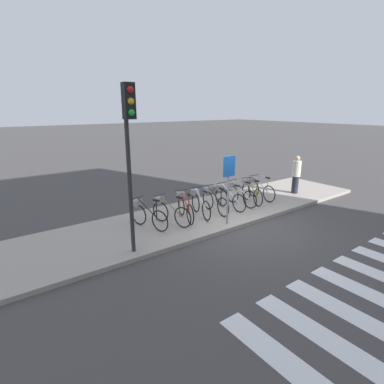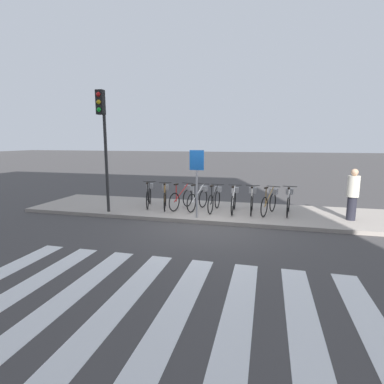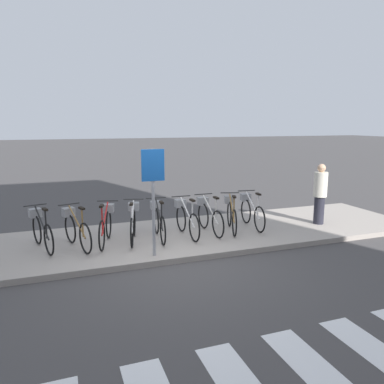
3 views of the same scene
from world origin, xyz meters
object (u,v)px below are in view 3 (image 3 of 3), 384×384
parked_bicycle_3 (133,222)px  parked_bicycle_7 (231,213)px  parked_bicycle_4 (159,220)px  sign_post (153,184)px  parked_bicycle_8 (251,210)px  parked_bicycle_0 (41,229)px  parked_bicycle_6 (209,215)px  parked_bicycle_1 (76,228)px  parked_bicycle_2 (106,224)px  pedestrian (320,193)px  parked_bicycle_5 (186,218)px

parked_bicycle_3 → parked_bicycle_7: same height
parked_bicycle_4 → sign_post: sign_post is taller
parked_bicycle_4 → parked_bicycle_8: same height
parked_bicycle_3 → parked_bicycle_4: 0.57m
parked_bicycle_0 → parked_bicycle_8: size_ratio=0.97×
parked_bicycle_7 → parked_bicycle_6: bearing=175.4°
parked_bicycle_4 → parked_bicycle_6: (1.24, 0.06, 0.00)m
parked_bicycle_1 → parked_bicycle_2: size_ratio=1.00×
pedestrian → parked_bicycle_0: bearing=176.9°
sign_post → parked_bicycle_5: bearing=46.4°
parked_bicycle_3 → parked_bicycle_0: bearing=177.1°
parked_bicycle_7 → parked_bicycle_4: bearing=-179.6°
parked_bicycle_3 → parked_bicycle_8: 2.99m
parked_bicycle_5 → parked_bicycle_7: bearing=1.4°
parked_bicycle_1 → parked_bicycle_5: bearing=0.1°
sign_post → pedestrian: bearing=10.7°
parked_bicycle_5 → parked_bicycle_6: 0.60m
parked_bicycle_6 → parked_bicycle_7: 0.57m
parked_bicycle_2 → parked_bicycle_4: size_ratio=0.97×
parked_bicycle_2 → parked_bicycle_8: same height
parked_bicycle_0 → sign_post: 2.62m
parked_bicycle_1 → parked_bicycle_3: same height
parked_bicycle_4 → parked_bicycle_8: size_ratio=1.00×
pedestrian → parked_bicycle_5: bearing=176.6°
parked_bicycle_3 → parked_bicycle_6: bearing=0.6°
parked_bicycle_4 → sign_post: size_ratio=0.72×
parked_bicycle_6 → sign_post: 2.23m
parked_bicycle_8 → pedestrian: size_ratio=0.97×
sign_post → parked_bicycle_6: bearing=35.3°
parked_bicycle_5 → sign_post: bearing=-133.6°
parked_bicycle_0 → parked_bicycle_4: bearing=-3.1°
parked_bicycle_4 → parked_bicycle_7: size_ratio=1.04×
parked_bicycle_5 → sign_post: size_ratio=0.72×
parked_bicycle_3 → parked_bicycle_7: size_ratio=1.02×
parked_bicycle_0 → parked_bicycle_3: (1.90, -0.10, 0.00)m
parked_bicycle_0 → parked_bicycle_2: size_ratio=1.00×
parked_bicycle_3 → parked_bicycle_8: size_ratio=0.98×
parked_bicycle_7 → sign_post: sign_post is taller
parked_bicycle_7 → parked_bicycle_2: bearing=179.2°
parked_bicycle_3 → parked_bicycle_5: same height
parked_bicycle_6 → parked_bicycle_0: bearing=178.8°
pedestrian → parked_bicycle_7: bearing=174.3°
parked_bicycle_3 → sign_post: bearing=-80.5°
parked_bicycle_5 → pedestrian: (3.56, -0.21, 0.39)m
parked_bicycle_8 → parked_bicycle_2: bearing=-178.9°
parked_bicycle_8 → sign_post: bearing=-156.5°
parked_bicycle_1 → parked_bicycle_4: 1.79m
parked_bicycle_2 → sign_post: size_ratio=0.70×
parked_bicycle_8 → parked_bicycle_5: bearing=-175.5°
parked_bicycle_2 → parked_bicycle_4: same height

